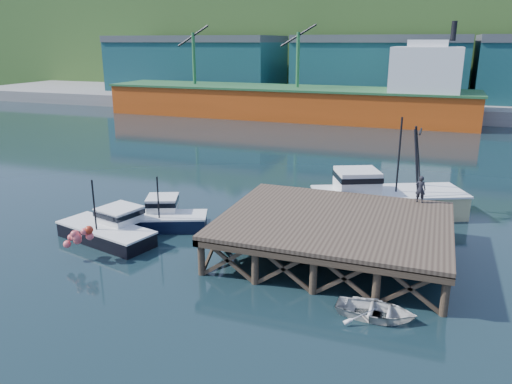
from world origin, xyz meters
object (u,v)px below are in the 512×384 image
at_px(trawler, 385,195).
at_px(dinghy, 376,310).
at_px(boat_navy, 161,217).
at_px(boat_black, 109,229).
at_px(dockworker, 421,189).

distance_m(trawler, dinghy, 13.62).
bearing_deg(boat_navy, boat_black, -144.71).
bearing_deg(dockworker, boat_navy, 22.75).
bearing_deg(dockworker, trawler, -47.42).
bearing_deg(dinghy, boat_black, 78.59).
height_order(trawler, dockworker, trawler).
bearing_deg(dockworker, dinghy, 91.75).
xyz_separation_m(boat_navy, dinghy, (13.98, -6.29, -0.36)).
bearing_deg(boat_black, boat_navy, 71.84).
height_order(boat_black, dinghy, boat_black).
height_order(boat_navy, dinghy, boat_navy).
distance_m(boat_black, dockworker, 18.38).
relative_size(dinghy, dockworker, 2.08).
height_order(boat_navy, dockworker, dockworker).
xyz_separation_m(boat_navy, trawler, (12.85, 7.25, 0.66)).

